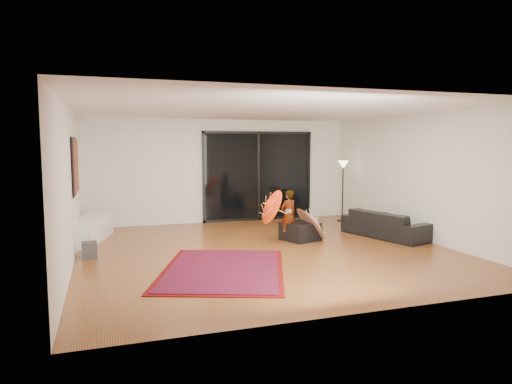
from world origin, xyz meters
name	(u,v)px	position (x,y,z in m)	size (l,w,h in m)	color
floor	(266,250)	(0.00, 0.00, 0.00)	(7.00, 7.00, 0.00)	#965029
ceiling	(267,110)	(0.00, 0.00, 2.70)	(7.00, 7.00, 0.00)	white
wall_back	(222,171)	(0.00, 3.50, 1.35)	(7.00, 7.00, 0.00)	silver
wall_front	(365,204)	(0.00, -3.50, 1.35)	(7.00, 7.00, 0.00)	silver
wall_left	(70,187)	(-3.50, 0.00, 1.35)	(7.00, 7.00, 0.00)	silver
wall_right	(419,177)	(3.50, 0.00, 1.35)	(7.00, 7.00, 0.00)	silver
sliding_door	(258,176)	(1.00, 3.47, 1.20)	(3.06, 0.07, 2.40)	black
painting	(75,166)	(-3.46, 1.00, 1.65)	(0.04, 1.28, 1.08)	black
media_console	(92,229)	(-3.25, 2.01, 0.26)	(0.46, 1.85, 0.51)	white
speaker	(89,250)	(-3.25, 0.42, 0.15)	(0.26, 0.26, 0.30)	#424244
persian_rug	(223,269)	(-1.15, -1.10, 0.01)	(2.77, 3.22, 0.02)	#530807
sofa	(386,224)	(2.95, 0.37, 0.29)	(2.00, 0.78, 0.58)	black
ottoman	(300,231)	(1.02, 0.67, 0.19)	(0.67, 0.67, 0.38)	black
floor_lamp	(343,173)	(3.10, 2.59, 1.28)	(0.28, 0.28, 1.62)	black
child	(288,215)	(0.76, 0.73, 0.54)	(0.40, 0.26, 1.09)	#999999
parasol_orange	(265,208)	(0.21, 0.68, 0.73)	(0.49, 0.77, 0.84)	#F5390C
parasol_white	(317,217)	(1.36, 0.58, 0.50)	(0.67, 0.87, 0.95)	silver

